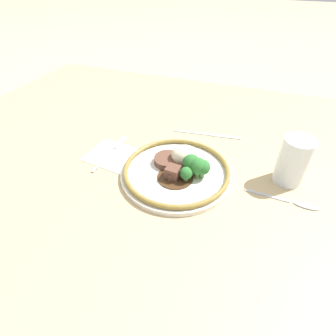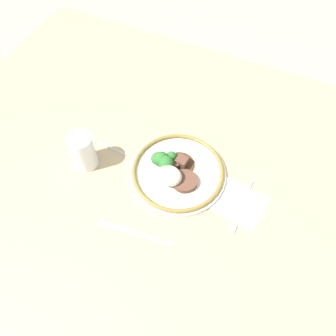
% 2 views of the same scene
% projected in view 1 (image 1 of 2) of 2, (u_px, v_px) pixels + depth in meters
% --- Properties ---
extents(ground_plane, '(8.00, 8.00, 0.00)m').
position_uv_depth(ground_plane, '(180.00, 179.00, 0.71)').
color(ground_plane, tan).
extents(dining_table, '(1.60, 1.20, 0.04)m').
position_uv_depth(dining_table, '(181.00, 173.00, 0.70)').
color(dining_table, tan).
rests_on(dining_table, ground).
extents(napkin, '(0.15, 0.13, 0.00)m').
position_uv_depth(napkin, '(113.00, 155.00, 0.72)').
color(napkin, white).
rests_on(napkin, dining_table).
extents(plate, '(0.28, 0.28, 0.07)m').
position_uv_depth(plate, '(179.00, 169.00, 0.65)').
color(plate, silver).
rests_on(plate, dining_table).
extents(juice_glass, '(0.07, 0.07, 0.12)m').
position_uv_depth(juice_glass, '(293.00, 163.00, 0.61)').
color(juice_glass, orange).
rests_on(juice_glass, dining_table).
extents(fork, '(0.02, 0.18, 0.00)m').
position_uv_depth(fork, '(114.00, 150.00, 0.74)').
color(fork, '#B7B7BC').
rests_on(fork, napkin).
extents(knife, '(0.21, 0.04, 0.00)m').
position_uv_depth(knife, '(209.00, 135.00, 0.80)').
color(knife, '#B7B7BC').
rests_on(knife, dining_table).
extents(spoon, '(0.16, 0.02, 0.01)m').
position_uv_depth(spoon, '(296.00, 203.00, 0.58)').
color(spoon, '#B7B7BC').
rests_on(spoon, dining_table).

